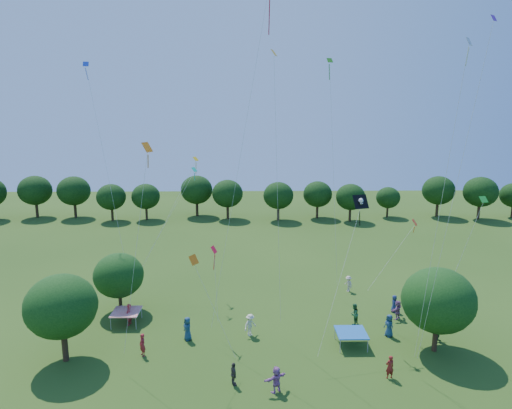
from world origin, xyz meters
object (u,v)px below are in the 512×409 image
object	(u,v)px
near_tree_west	(61,306)
pirate_kite	(360,204)
near_tree_east	(438,300)
tent_red_stripe	(126,312)
tent_blue	(351,333)
near_tree_north	(119,275)
red_high_kite	(257,60)

from	to	relation	value
near_tree_west	pirate_kite	size ratio (longest dim) A/B	0.65
near_tree_east	tent_red_stripe	world-z (taller)	near_tree_east
near_tree_west	tent_red_stripe	world-z (taller)	near_tree_west
near_tree_west	tent_blue	world-z (taller)	near_tree_west
tent_blue	near_tree_east	bearing A→B (deg)	-8.22
near_tree_west	near_tree_north	distance (m)	8.13
tent_blue	tent_red_stripe	bearing A→B (deg)	167.69
near_tree_north	red_high_kite	world-z (taller)	red_high_kite
tent_red_stripe	near_tree_east	bearing A→B (deg)	-11.29
tent_blue	near_tree_north	bearing A→B (deg)	161.52
pirate_kite	tent_blue	bearing A→B (deg)	-109.51
tent_blue	red_high_kite	world-z (taller)	red_high_kite
red_high_kite	near_tree_east	bearing A→B (deg)	-6.50
tent_blue	red_high_kite	xyz separation A→B (m)	(-6.96, 0.61, 19.37)
near_tree_west	near_tree_east	xyz separation A→B (m)	(26.27, 0.82, -0.14)
tent_blue	pirate_kite	world-z (taller)	pirate_kite
tent_blue	pirate_kite	distance (m)	9.51
near_tree_east	red_high_kite	world-z (taller)	red_high_kite
near_tree_west	tent_blue	distance (m)	20.66
near_tree_north	near_tree_west	bearing A→B (deg)	-101.98
pirate_kite	near_tree_west	bearing A→B (deg)	-170.11
near_tree_west	pirate_kite	distance (m)	22.29
near_tree_north	tent_red_stripe	world-z (taller)	near_tree_north
pirate_kite	red_high_kite	distance (m)	12.76
near_tree_west	tent_blue	bearing A→B (deg)	4.68
tent_blue	red_high_kite	distance (m)	20.59
near_tree_north	tent_blue	bearing A→B (deg)	-18.48
tent_red_stripe	red_high_kite	distance (m)	22.31
near_tree_west	near_tree_north	xyz separation A→B (m)	(1.68, 7.91, -0.79)
near_tree_west	red_high_kite	xyz separation A→B (m)	(13.41, 2.28, 16.35)
near_tree_east	red_high_kite	size ratio (longest dim) A/B	0.26
tent_red_stripe	pirate_kite	xyz separation A→B (m)	(18.26, -1.82, 9.27)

